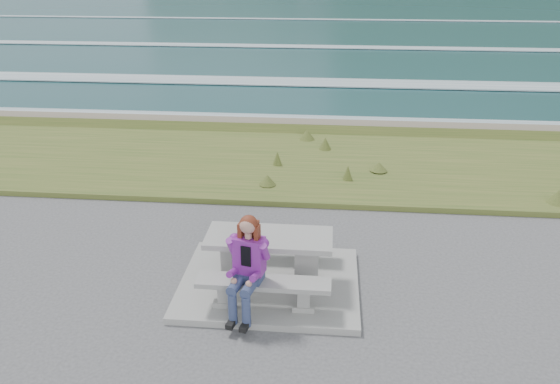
{
  "coord_description": "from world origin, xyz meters",
  "views": [
    {
      "loc": [
        0.8,
        -6.79,
        4.53
      ],
      "look_at": [
        0.04,
        1.2,
        1.0
      ],
      "focal_mm": 35.0,
      "sensor_mm": 36.0,
      "label": 1
    }
  ],
  "objects_px": {
    "bench_landward": "(263,287)",
    "seated_woman": "(246,281)",
    "picnic_table": "(269,246)",
    "bench_seaward": "(274,237)"
  },
  "relations": [
    {
      "from": "picnic_table",
      "to": "bench_seaward",
      "type": "xyz_separation_m",
      "value": [
        0.0,
        0.7,
        -0.23
      ]
    },
    {
      "from": "picnic_table",
      "to": "seated_woman",
      "type": "bearing_deg",
      "value": -104.55
    },
    {
      "from": "picnic_table",
      "to": "bench_landward",
      "type": "xyz_separation_m",
      "value": [
        0.0,
        -0.7,
        -0.23
      ]
    },
    {
      "from": "bench_seaward",
      "to": "seated_woman",
      "type": "distance_m",
      "value": 1.55
    },
    {
      "from": "bench_landward",
      "to": "picnic_table",
      "type": "bearing_deg",
      "value": 90.0
    },
    {
      "from": "picnic_table",
      "to": "bench_seaward",
      "type": "height_order",
      "value": "picnic_table"
    },
    {
      "from": "bench_landward",
      "to": "bench_seaward",
      "type": "bearing_deg",
      "value": 90.0
    },
    {
      "from": "bench_landward",
      "to": "seated_woman",
      "type": "bearing_deg",
      "value": -149.04
    },
    {
      "from": "picnic_table",
      "to": "bench_landward",
      "type": "relative_size",
      "value": 1.0
    },
    {
      "from": "picnic_table",
      "to": "bench_landward",
      "type": "bearing_deg",
      "value": -90.0
    }
  ]
}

